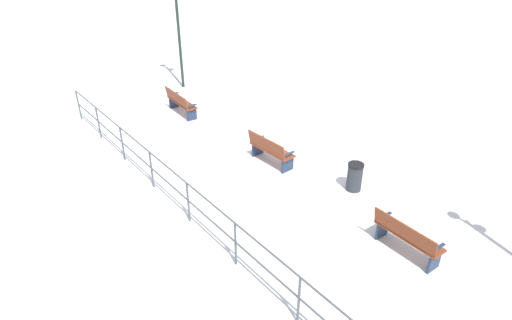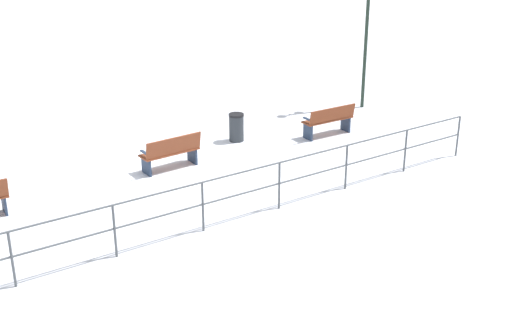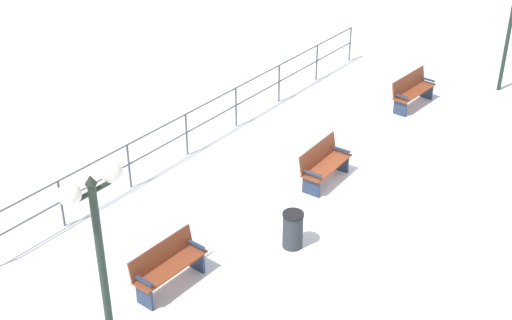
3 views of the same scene
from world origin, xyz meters
name	(u,v)px [view 1 (image 1 of 3)]	position (x,y,z in m)	size (l,w,h in m)	color
ground_plane	(269,164)	(0.00, 0.00, 0.00)	(80.00, 80.00, 0.00)	white
bench_nearest	(407,236)	(-0.21, -4.92, 0.49)	(0.54, 1.58, 0.90)	brown
bench_second	(270,150)	(0.04, 0.00, 0.47)	(0.61, 1.55, 0.92)	brown
bench_third	(180,102)	(-0.20, 4.92, 0.48)	(0.58, 1.69, 0.90)	brown
waterfront_railing	(168,178)	(-3.31, 0.00, 0.75)	(0.05, 13.57, 1.12)	#4C5156
trash_bin	(355,177)	(0.92, -2.50, 0.40)	(0.43, 0.43, 0.80)	#2D3338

